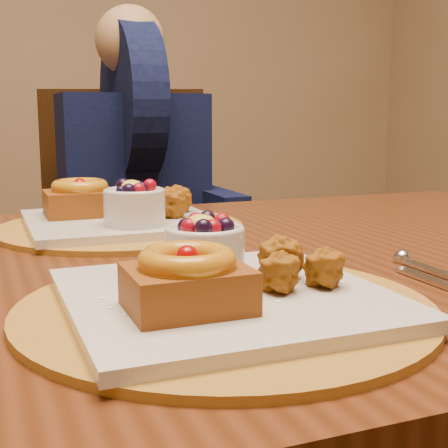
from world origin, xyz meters
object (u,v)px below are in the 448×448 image
(chair_far, at_px, (119,247))
(place_setting_near, at_px, (222,289))
(diner, at_px, (134,160))
(dining_table, at_px, (161,320))
(place_setting_far, at_px, (120,215))

(chair_far, bearing_deg, place_setting_near, -77.69)
(place_setting_near, xyz_separation_m, chair_far, (0.16, 1.22, -0.22))
(chair_far, relative_size, diner, 1.32)
(dining_table, bearing_deg, chair_far, 80.96)
(chair_far, bearing_deg, diner, -56.38)
(dining_table, relative_size, diner, 2.10)
(place_setting_far, bearing_deg, dining_table, -89.29)
(place_setting_near, distance_m, place_setting_far, 0.43)
(chair_far, bearing_deg, place_setting_far, -81.76)
(dining_table, bearing_deg, place_setting_far, 90.71)
(place_setting_near, relative_size, chair_far, 0.38)
(place_setting_near, relative_size, diner, 0.50)
(place_setting_far, bearing_deg, diner, 74.80)
(dining_table, relative_size, place_setting_near, 4.21)
(dining_table, xyz_separation_m, chair_far, (0.16, 1.01, -0.12))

